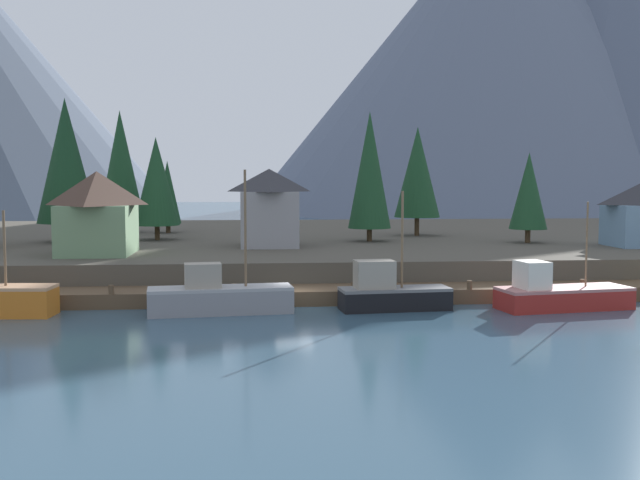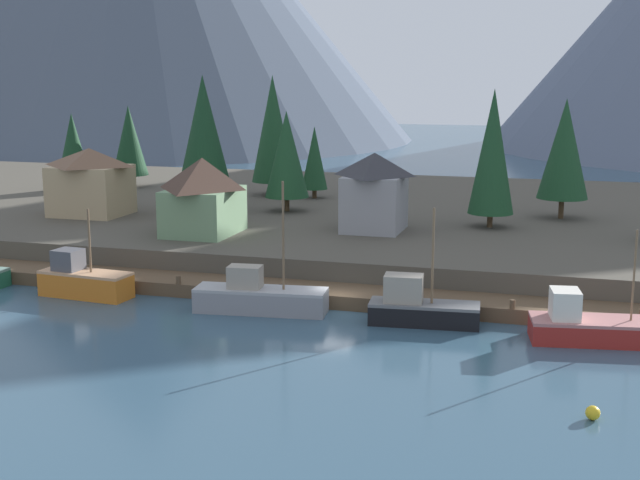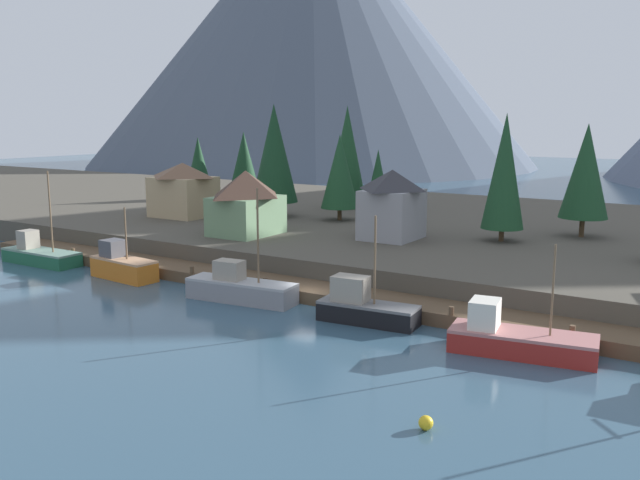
# 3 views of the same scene
# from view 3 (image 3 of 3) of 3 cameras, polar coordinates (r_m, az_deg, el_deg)

# --- Properties ---
(ground_plane) EXTENTS (400.00, 400.00, 1.00)m
(ground_plane) POSITION_cam_3_polar(r_m,az_deg,el_deg) (70.35, 7.79, -2.08)
(ground_plane) COLOR #335166
(dock) EXTENTS (80.00, 4.00, 1.60)m
(dock) POSITION_cam_3_polar(r_m,az_deg,el_deg) (54.68, -0.13, -4.47)
(dock) COLOR brown
(dock) RESTS_ON ground_plane
(shoreline_bank) EXTENTS (400.00, 56.00, 2.50)m
(shoreline_bank) POSITION_cam_3_polar(r_m,az_deg,el_deg) (80.91, 11.38, 0.68)
(shoreline_bank) COLOR #4C473D
(shoreline_bank) RESTS_ON ground_plane
(mountain_west_peak) EXTENTS (138.02, 138.02, 82.92)m
(mountain_west_peak) POSITION_cam_3_polar(r_m,az_deg,el_deg) (218.82, -0.68, 17.31)
(mountain_west_peak) COLOR #475160
(mountain_west_peak) RESTS_ON ground_plane
(fishing_boat_green) EXTENTS (9.02, 2.90, 9.35)m
(fishing_boat_green) POSITION_cam_3_polar(r_m,az_deg,el_deg) (73.29, -22.49, -1.15)
(fishing_boat_green) COLOR #1E5B3D
(fishing_boat_green) RESTS_ON ground_plane
(fishing_boat_orange) EXTENTS (7.08, 2.97, 6.60)m
(fishing_boat_orange) POSITION_cam_3_polar(r_m,az_deg,el_deg) (63.94, -16.29, -2.08)
(fishing_boat_orange) COLOR #CC6B1E
(fishing_boat_orange) RESTS_ON ground_plane
(fishing_boat_grey) EXTENTS (9.32, 3.47, 9.12)m
(fishing_boat_grey) POSITION_cam_3_polar(r_m,az_deg,el_deg) (54.31, -6.75, -4.04)
(fishing_boat_grey) COLOR gray
(fishing_boat_grey) RESTS_ON ground_plane
(fishing_boat_black) EXTENTS (7.35, 2.99, 7.75)m
(fishing_boat_black) POSITION_cam_3_polar(r_m,az_deg,el_deg) (48.46, 3.72, -5.65)
(fishing_boat_black) COLOR black
(fishing_boat_black) RESTS_ON ground_plane
(fishing_boat_red) EXTENTS (9.08, 4.28, 7.04)m
(fishing_boat_red) POSITION_cam_3_polar(r_m,az_deg,el_deg) (43.85, 16.23, -7.98)
(fishing_boat_red) COLOR maroon
(fishing_boat_red) RESTS_ON ground_plane
(house_grey) EXTENTS (5.26, 6.06, 6.89)m
(house_grey) POSITION_cam_3_polar(r_m,az_deg,el_deg) (67.54, 6.07, 3.05)
(house_grey) COLOR gray
(house_grey) RESTS_ON shoreline_bank
(house_green) EXTENTS (5.72, 7.21, 6.62)m
(house_green) POSITION_cam_3_polar(r_m,az_deg,el_deg) (70.08, -6.25, 3.20)
(house_green) COLOR #6B8E66
(house_green) RESTS_ON shoreline_bank
(house_tan) EXTENTS (7.09, 6.21, 6.55)m
(house_tan) POSITION_cam_3_polar(r_m,az_deg,el_deg) (84.43, -11.43, 4.21)
(house_tan) COLOR tan
(house_tan) RESTS_ON shoreline_bank
(conifer_near_left) EXTENTS (4.11, 4.11, 12.41)m
(conifer_near_left) POSITION_cam_3_polar(r_m,az_deg,el_deg) (67.85, 15.26, 5.60)
(conifer_near_left) COLOR #4C3823
(conifer_near_left) RESTS_ON shoreline_bank
(conifer_near_right) EXTENTS (4.88, 4.88, 13.53)m
(conifer_near_right) POSITION_cam_3_polar(r_m,az_deg,el_deg) (91.14, 2.31, 7.47)
(conifer_near_right) COLOR #4C3823
(conifer_near_right) RESTS_ON shoreline_bank
(conifer_mid_left) EXTENTS (4.44, 4.44, 10.07)m
(conifer_mid_left) POSITION_cam_3_polar(r_m,az_deg,el_deg) (79.51, 1.68, 5.79)
(conifer_mid_left) COLOR #4C3823
(conifer_mid_left) RESTS_ON shoreline_bank
(conifer_mid_right) EXTENTS (4.80, 4.80, 11.41)m
(conifer_mid_right) POSITION_cam_3_polar(r_m,az_deg,el_deg) (72.89, 21.45, 5.42)
(conifer_mid_right) COLOR #4C3823
(conifer_mid_right) RESTS_ON shoreline_bank
(conifer_back_left) EXTENTS (4.02, 4.02, 9.12)m
(conifer_back_left) POSITION_cam_3_polar(r_m,az_deg,el_deg) (103.47, -10.19, 6.27)
(conifer_back_left) COLOR #4C3823
(conifer_back_left) RESTS_ON shoreline_bank
(conifer_centre) EXTENTS (4.36, 4.36, 9.90)m
(conifer_centre) POSITION_cam_3_polar(r_m,az_deg,el_deg) (103.90, -6.42, 6.71)
(conifer_centre) COLOR #4C3823
(conifer_centre) RESTS_ON shoreline_bank
(conifer_far_left) EXTENTS (2.91, 2.91, 7.97)m
(conifer_far_left) POSITION_cam_3_polar(r_m,az_deg,el_deg) (87.93, 4.90, 5.35)
(conifer_far_left) COLOR #4C3823
(conifer_far_left) RESTS_ON shoreline_bank
(conifer_far_right) EXTENTS (5.61, 5.61, 13.59)m
(conifer_far_right) POSITION_cam_3_polar(r_m,az_deg,el_deg) (82.39, -3.87, 7.29)
(conifer_far_right) COLOR #4C3823
(conifer_far_right) RESTS_ON shoreline_bank
(channel_buoy) EXTENTS (0.70, 0.70, 0.70)m
(channel_buoy) POSITION_cam_3_polar(r_m,az_deg,el_deg) (33.08, 8.90, -14.96)
(channel_buoy) COLOR gold
(channel_buoy) RESTS_ON ground_plane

